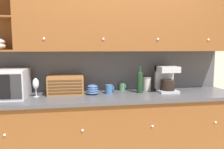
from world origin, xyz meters
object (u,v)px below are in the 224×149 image
object	(u,v)px
wine_glass	(36,84)
mug	(122,87)
coffee_maker	(166,79)
mug_blue_second	(109,89)
microwave	(5,84)
bowl_stack_on_counter	(93,90)
bread_box	(66,85)
storage_canister	(147,84)
wine_bottle	(140,81)

from	to	relation	value
wine_glass	mug	size ratio (longest dim) A/B	2.24
wine_glass	coffee_maker	xyz separation A→B (m)	(1.60, 0.04, 0.02)
coffee_maker	mug_blue_second	bearing A→B (deg)	179.21
microwave	coffee_maker	distance (m)	1.93
mug_blue_second	bowl_stack_on_counter	bearing A→B (deg)	-176.15
bowl_stack_on_counter	mug_blue_second	size ratio (longest dim) A/B	1.40
bowl_stack_on_counter	microwave	bearing A→B (deg)	-177.65
microwave	bread_box	size ratio (longest dim) A/B	1.15
bread_box	coffee_maker	xyz separation A→B (m)	(1.27, -0.07, 0.05)
bread_box	storage_canister	distance (m)	1.05
wine_glass	bread_box	distance (m)	0.35
mug	coffee_maker	xyz separation A→B (m)	(0.54, -0.19, 0.12)
wine_bottle	storage_canister	xyz separation A→B (m)	(0.13, 0.12, -0.06)
mug	wine_bottle	world-z (taller)	wine_bottle
wine_glass	bread_box	xyz separation A→B (m)	(0.33, 0.11, -0.03)
coffee_maker	bread_box	bearing A→B (deg)	176.61
wine_glass	microwave	bearing A→B (deg)	-179.14
wine_glass	wine_bottle	bearing A→B (deg)	1.41
bread_box	coffee_maker	world-z (taller)	coffee_maker
mug_blue_second	mug	xyz separation A→B (m)	(0.20, 0.18, -0.01)
mug_blue_second	storage_canister	distance (m)	0.53
microwave	mug	bearing A→B (deg)	9.40
wine_glass	bowl_stack_on_counter	bearing A→B (deg)	3.11
storage_canister	coffee_maker	world-z (taller)	coffee_maker
mug_blue_second	coffee_maker	xyz separation A→B (m)	(0.74, -0.01, 0.11)
wine_bottle	coffee_maker	size ratio (longest dim) A/B	1.01
wine_bottle	coffee_maker	world-z (taller)	wine_bottle
mug_blue_second	mug	size ratio (longest dim) A/B	1.13
mug	wine_glass	bearing A→B (deg)	-167.99
wine_glass	coffee_maker	distance (m)	1.60
microwave	storage_canister	size ratio (longest dim) A/B	2.76
bowl_stack_on_counter	coffee_maker	xyz separation A→B (m)	(0.95, 0.00, 0.11)
bowl_stack_on_counter	mug_blue_second	xyz separation A→B (m)	(0.21, 0.01, -0.00)
bowl_stack_on_counter	wine_bottle	bearing A→B (deg)	-0.47
wine_glass	bowl_stack_on_counter	distance (m)	0.66
microwave	mug	xyz separation A→B (m)	(1.39, 0.23, -0.11)
wine_glass	mug_blue_second	world-z (taller)	wine_glass
bread_box	mug	world-z (taller)	bread_box
mug_blue_second	storage_canister	xyz separation A→B (m)	(0.52, 0.10, 0.03)
wine_glass	mug_blue_second	xyz separation A→B (m)	(0.86, 0.05, -0.09)
bread_box	mug_blue_second	distance (m)	0.53
bread_box	wine_bottle	bearing A→B (deg)	-5.24
bowl_stack_on_counter	storage_canister	xyz separation A→B (m)	(0.73, 0.11, 0.03)
mug_blue_second	microwave	bearing A→B (deg)	-177.39
mug	storage_canister	bearing A→B (deg)	-13.56
coffee_maker	wine_glass	bearing A→B (deg)	-178.59
wine_glass	mug_blue_second	bearing A→B (deg)	3.29
bowl_stack_on_counter	mug_blue_second	distance (m)	0.21
microwave	wine_glass	distance (m)	0.33
wine_bottle	bowl_stack_on_counter	bearing A→B (deg)	179.53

